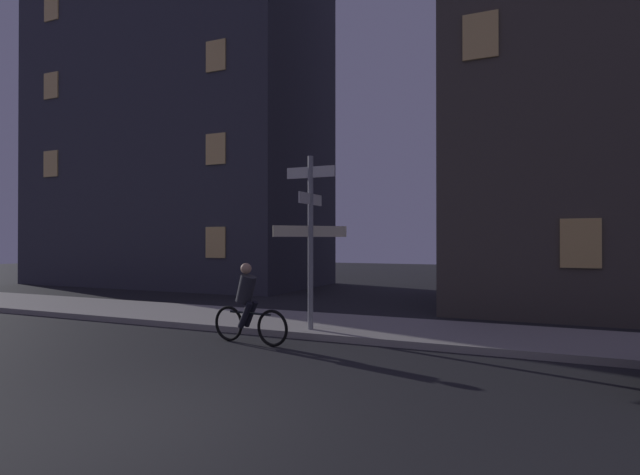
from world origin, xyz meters
name	(u,v)px	position (x,y,z in m)	size (l,w,h in m)	color
ground_plane	(133,428)	(0.00, 0.00, 0.00)	(80.00, 80.00, 0.00)	#232326
sidewalk_kerb	(348,327)	(0.00, 6.66, 0.07)	(40.00, 2.87, 0.14)	#9E9991
signpost	(311,230)	(-0.50, 5.67, 2.30)	(1.22, 1.22, 3.76)	gray
cyclist	(248,306)	(-1.29, 4.40, 0.75)	(1.82, 0.37, 1.61)	black
building_left_block	(178,66)	(-12.01, 15.15, 10.52)	(13.74, 6.63, 21.04)	#383842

